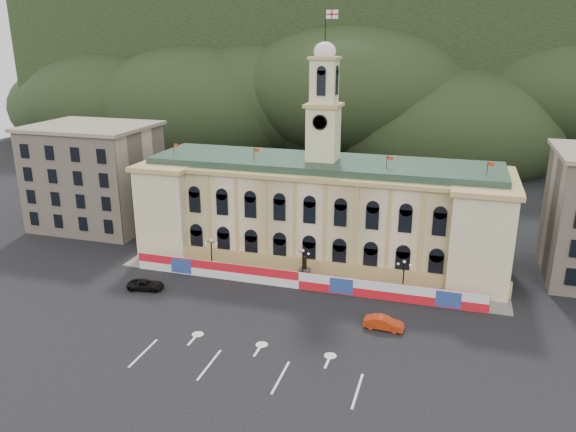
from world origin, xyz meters
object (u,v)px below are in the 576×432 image
(red_sedan, at_px, (384,323))
(black_suv, at_px, (146,285))
(statue, at_px, (305,273))
(lamp_center, at_px, (303,263))

(red_sedan, height_order, black_suv, red_sedan)
(statue, distance_m, red_sedan, 16.79)
(statue, bearing_deg, red_sedan, -40.29)
(statue, xyz_separation_m, black_suv, (-20.24, -9.38, -0.49))
(statue, distance_m, black_suv, 22.32)
(lamp_center, xyz_separation_m, red_sedan, (12.81, -9.86, -2.28))
(lamp_center, distance_m, red_sedan, 16.32)
(red_sedan, bearing_deg, lamp_center, 55.08)
(lamp_center, relative_size, red_sedan, 1.06)
(statue, xyz_separation_m, lamp_center, (0.00, -1.00, 1.89))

